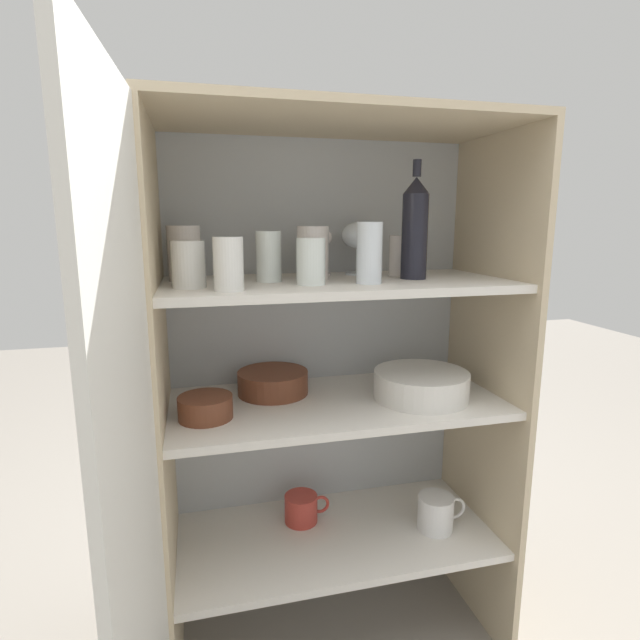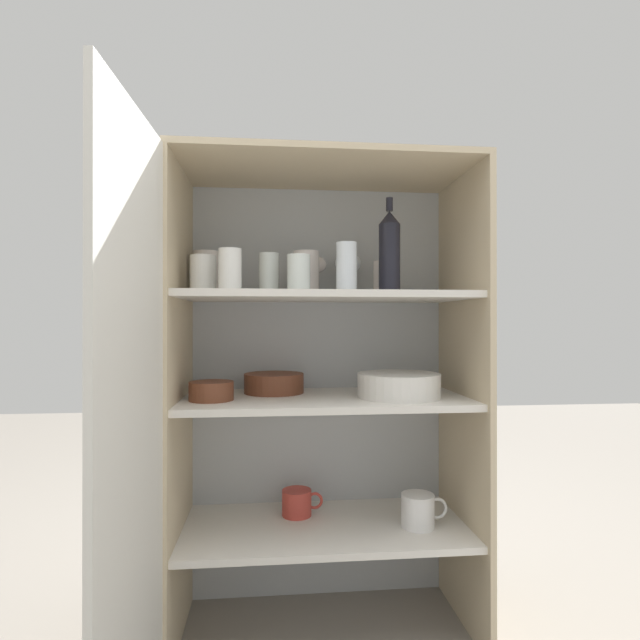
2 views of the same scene
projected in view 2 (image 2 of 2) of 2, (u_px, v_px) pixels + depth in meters
The scene contains 24 objects.
cupboard_back_panel at pixel (318, 391), 1.72m from camera, with size 0.88×0.02×1.38m, color #B2B7BC.
cupboard_side_left at pixel (179, 403), 1.47m from camera, with size 0.02×0.43×1.38m, color #CCB793.
cupboard_side_right at pixel (463, 398), 1.55m from camera, with size 0.02×0.43×1.38m, color #CCB793.
cupboard_top_panel at pixel (325, 170), 1.51m from camera, with size 0.88×0.43×0.02m, color #CCB793.
shelf_board_lower at pixel (325, 527), 1.51m from camera, with size 0.85×0.40×0.02m, color silver.
shelf_board_middle at pixel (325, 400), 1.51m from camera, with size 0.85×0.40×0.02m, color silver.
shelf_board_upper at pixel (325, 297), 1.51m from camera, with size 0.85×0.40×0.02m, color silver.
cupboard_door at pixel (131, 437), 1.03m from camera, with size 0.03×0.44×1.38m.
tumbler_glass_0 at pixel (230, 269), 1.36m from camera, with size 0.06×0.06×0.11m.
tumbler_glass_1 at pixel (206, 273), 1.56m from camera, with size 0.08×0.08×0.13m.
tumbler_glass_2 at pixel (299, 273), 1.44m from camera, with size 0.07×0.07×0.11m.
tumbler_glass_3 at pixel (383, 278), 1.60m from camera, with size 0.06×0.06×0.11m.
tumbler_glass_4 at pixel (203, 274), 1.42m from camera, with size 0.07×0.07×0.10m.
tumbler_glass_5 at pixel (269, 273), 1.51m from camera, with size 0.06×0.06×0.12m.
tumbler_glass_6 at pixel (347, 267), 1.44m from camera, with size 0.06×0.06×0.14m.
tumbler_glass_7 at pixel (306, 273), 1.55m from camera, with size 0.08×0.08×0.13m.
wine_glass_0 at pixel (316, 267), 1.64m from camera, with size 0.07×0.07×0.13m.
wine_glass_1 at pixel (348, 264), 1.64m from camera, with size 0.09×0.09×0.14m.
wine_bottle at pixel (389, 251), 1.52m from camera, with size 0.07×0.07×0.29m.
plate_stack_white at pixel (399, 385), 1.49m from camera, with size 0.25×0.25×0.07m.
mixing_bowl_large at pixel (274, 382), 1.59m from camera, with size 0.19×0.19×0.06m.
serving_bowl_small at pixel (211, 390), 1.44m from camera, with size 0.13×0.13×0.05m.
coffee_mug_primary at pixel (419, 510), 1.49m from camera, with size 0.14×0.10×0.10m.
coffee_mug_extra_1 at pixel (297, 503), 1.58m from camera, with size 0.13×0.09×0.08m.
Camera 2 is at (-0.16, -1.30, 0.93)m, focal length 28.00 mm.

